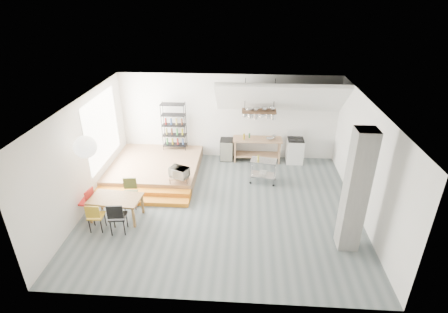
# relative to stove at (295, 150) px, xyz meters

# --- Properties ---
(floor) EXTENTS (8.00, 8.00, 0.00)m
(floor) POSITION_rel_stove_xyz_m (-2.50, -3.16, -0.48)
(floor) COLOR #535E60
(floor) RESTS_ON ground
(wall_back) EXTENTS (8.00, 0.04, 3.20)m
(wall_back) POSITION_rel_stove_xyz_m (-2.50, 0.34, 1.12)
(wall_back) COLOR silver
(wall_back) RESTS_ON ground
(wall_left) EXTENTS (0.04, 7.00, 3.20)m
(wall_left) POSITION_rel_stove_xyz_m (-6.50, -3.16, 1.12)
(wall_left) COLOR silver
(wall_left) RESTS_ON ground
(wall_right) EXTENTS (0.04, 7.00, 3.20)m
(wall_right) POSITION_rel_stove_xyz_m (1.50, -3.16, 1.12)
(wall_right) COLOR silver
(wall_right) RESTS_ON ground
(ceiling) EXTENTS (8.00, 7.00, 0.02)m
(ceiling) POSITION_rel_stove_xyz_m (-2.50, -3.16, 2.72)
(ceiling) COLOR white
(ceiling) RESTS_ON wall_back
(slope_ceiling) EXTENTS (4.40, 1.44, 1.32)m
(slope_ceiling) POSITION_rel_stove_xyz_m (-0.70, -0.26, 2.07)
(slope_ceiling) COLOR white
(slope_ceiling) RESTS_ON wall_back
(window_pane) EXTENTS (0.02, 2.50, 2.20)m
(window_pane) POSITION_rel_stove_xyz_m (-6.48, -1.66, 1.32)
(window_pane) COLOR white
(window_pane) RESTS_ON wall_left
(platform) EXTENTS (3.00, 3.00, 0.40)m
(platform) POSITION_rel_stove_xyz_m (-5.00, -1.16, -0.28)
(platform) COLOR #A47552
(platform) RESTS_ON ground
(step_lower) EXTENTS (3.00, 0.35, 0.13)m
(step_lower) POSITION_rel_stove_xyz_m (-5.00, -3.11, -0.41)
(step_lower) COLOR orange
(step_lower) RESTS_ON ground
(step_upper) EXTENTS (3.00, 0.35, 0.27)m
(step_upper) POSITION_rel_stove_xyz_m (-5.00, -2.76, -0.35)
(step_upper) COLOR orange
(step_upper) RESTS_ON ground
(concrete_column) EXTENTS (0.50, 0.50, 3.20)m
(concrete_column) POSITION_rel_stove_xyz_m (0.80, -4.66, 1.12)
(concrete_column) COLOR slate
(concrete_column) RESTS_ON ground
(kitchen_counter) EXTENTS (1.80, 0.60, 0.91)m
(kitchen_counter) POSITION_rel_stove_xyz_m (-1.40, -0.01, 0.15)
(kitchen_counter) COLOR #A47552
(kitchen_counter) RESTS_ON ground
(stove) EXTENTS (0.60, 0.60, 1.18)m
(stove) POSITION_rel_stove_xyz_m (0.00, 0.00, 0.00)
(stove) COLOR white
(stove) RESTS_ON ground
(pot_rack) EXTENTS (1.20, 0.50, 1.43)m
(pot_rack) POSITION_rel_stove_xyz_m (-1.37, -0.23, 1.50)
(pot_rack) COLOR #412D1A
(pot_rack) RESTS_ON ceiling
(wire_shelving) EXTENTS (0.88, 0.38, 1.80)m
(wire_shelving) POSITION_rel_stove_xyz_m (-4.50, 0.04, 0.85)
(wire_shelving) COLOR black
(wire_shelving) RESTS_ON platform
(microwave_shelf) EXTENTS (0.60, 0.40, 0.16)m
(microwave_shelf) POSITION_rel_stove_xyz_m (-3.90, -2.41, 0.07)
(microwave_shelf) COLOR #A47552
(microwave_shelf) RESTS_ON platform
(paper_lantern) EXTENTS (0.60, 0.60, 0.60)m
(paper_lantern) POSITION_rel_stove_xyz_m (-6.04, -3.85, 1.72)
(paper_lantern) COLOR white
(paper_lantern) RESTS_ON ceiling
(dining_table) EXTENTS (1.47, 0.91, 0.67)m
(dining_table) POSITION_rel_stove_xyz_m (-5.44, -3.90, 0.12)
(dining_table) COLOR brown
(dining_table) RESTS_ON ground
(chair_mustard) EXTENTS (0.41, 0.41, 0.86)m
(chair_mustard) POSITION_rel_stove_xyz_m (-5.79, -4.52, 0.03)
(chair_mustard) COLOR #BC9220
(chair_mustard) RESTS_ON ground
(chair_black) EXTENTS (0.49, 0.49, 0.95)m
(chair_black) POSITION_rel_stove_xyz_m (-5.17, -4.58, 0.09)
(chair_black) COLOR black
(chair_black) RESTS_ON ground
(chair_olive) EXTENTS (0.45, 0.45, 0.89)m
(chair_olive) POSITION_rel_stove_xyz_m (-5.22, -3.27, 0.05)
(chair_olive) COLOR brown
(chair_olive) RESTS_ON ground
(chair_red) EXTENTS (0.47, 0.47, 0.88)m
(chair_red) POSITION_rel_stove_xyz_m (-6.29, -3.84, 0.05)
(chair_red) COLOR #AC1C18
(chair_red) RESTS_ON ground
(rolling_cart) EXTENTS (0.90, 0.60, 0.83)m
(rolling_cart) POSITION_rel_stove_xyz_m (-1.22, -1.60, 0.06)
(rolling_cart) COLOR silver
(rolling_cart) RESTS_ON ground
(mini_fridge) EXTENTS (0.48, 0.48, 0.82)m
(mini_fridge) POSITION_rel_stove_xyz_m (-2.54, 0.04, -0.07)
(mini_fridge) COLOR black
(mini_fridge) RESTS_ON ground
(microwave) EXTENTS (0.69, 0.59, 0.32)m
(microwave) POSITION_rel_stove_xyz_m (-3.90, -2.41, 0.25)
(microwave) COLOR beige
(microwave) RESTS_ON microwave_shelf
(bowl) EXTENTS (0.30, 0.30, 0.06)m
(bowl) POSITION_rel_stove_xyz_m (-0.98, -0.06, 0.46)
(bowl) COLOR silver
(bowl) RESTS_ON kitchen_counter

